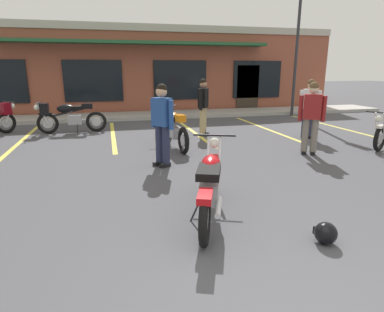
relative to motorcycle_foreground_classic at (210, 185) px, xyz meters
name	(u,v)px	position (x,y,z in m)	size (l,w,h in m)	color
ground_plane	(187,177)	(0.09, 1.69, -0.46)	(80.00, 80.00, 0.00)	#47474C
sidewalk_kerb	(142,115)	(0.09, 9.74, -0.39)	(22.00, 1.80, 0.14)	#A8A59E
brick_storefront_building	(133,70)	(0.10, 13.41, 1.43)	(18.61, 6.23, 3.78)	brown
painted_stall_lines	(154,133)	(0.09, 6.14, -0.46)	(12.63, 4.80, 0.01)	#DBCC4C
motorcycle_foreground_classic	(210,185)	(0.00, 0.00, 0.00)	(1.07, 2.01, 0.98)	black
motorcycle_black_cruiser	(173,126)	(0.34, 4.24, 0.07)	(0.66, 2.11, 0.98)	black
motorcycle_blue_standard	(68,116)	(-2.47, 6.86, 0.07)	(2.11, 0.66, 0.98)	black
person_in_black_shirt	(162,120)	(-0.21, 2.57, 0.49)	(0.43, 0.54, 1.68)	black
person_in_shorts_foreground	(203,104)	(1.48, 5.44, 0.49)	(0.42, 0.56, 1.68)	black
person_by_back_row	(310,105)	(4.28, 4.27, 0.49)	(0.47, 0.51, 1.68)	black
person_near_building	(312,114)	(3.25, 2.64, 0.49)	(0.56, 0.41, 1.68)	black
helmet_on_pavement	(326,233)	(1.08, -1.01, -0.33)	(0.26, 0.26, 0.26)	black
parking_lot_lamp_post	(300,31)	(6.38, 8.53, 2.95)	(0.24, 0.76, 5.32)	#2D2D33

